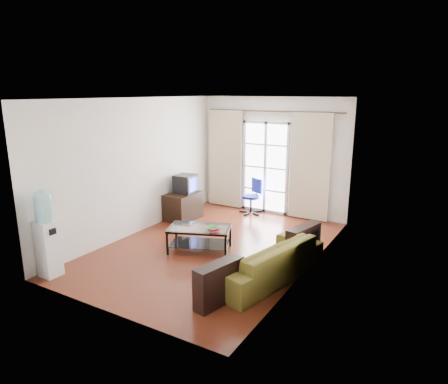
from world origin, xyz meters
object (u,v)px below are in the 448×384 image
(task_chair, at_px, (252,203))
(water_cooler, at_px, (47,232))
(sofa, at_px, (266,260))
(coffee_table, at_px, (200,235))
(crt_tv, at_px, (185,184))
(tv_stand, at_px, (183,206))

(task_chair, height_order, water_cooler, water_cooler)
(sofa, height_order, coffee_table, sofa)
(coffee_table, bearing_deg, crt_tv, 133.44)
(sofa, bearing_deg, tv_stand, -108.36)
(sofa, distance_m, task_chair, 3.40)
(task_chair, bearing_deg, water_cooler, -83.40)
(crt_tv, bearing_deg, coffee_table, -50.37)
(tv_stand, relative_size, crt_tv, 1.73)
(crt_tv, bearing_deg, sofa, -36.58)
(coffee_table, xyz_separation_m, crt_tv, (-1.35, 1.42, 0.52))
(tv_stand, bearing_deg, water_cooler, -90.10)
(water_cooler, bearing_deg, crt_tv, 88.81)
(task_chair, bearing_deg, crt_tv, -113.80)
(coffee_table, height_order, crt_tv, crt_tv)
(crt_tv, xyz_separation_m, task_chair, (1.13, 1.11, -0.57))
(sofa, relative_size, crt_tv, 4.58)
(crt_tv, bearing_deg, task_chair, 40.53)
(tv_stand, xyz_separation_m, water_cooler, (-0.11, -3.37, 0.43))
(sofa, relative_size, water_cooler, 1.56)
(task_chair, xyz_separation_m, water_cooler, (-1.24, -4.56, 0.49))
(sofa, bearing_deg, task_chair, -136.48)
(coffee_table, relative_size, crt_tv, 2.63)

